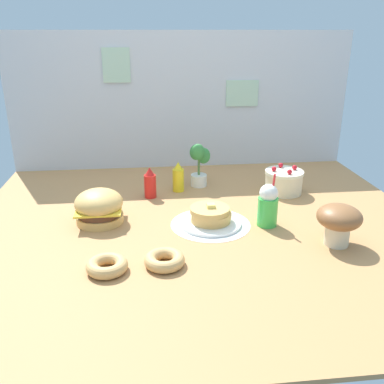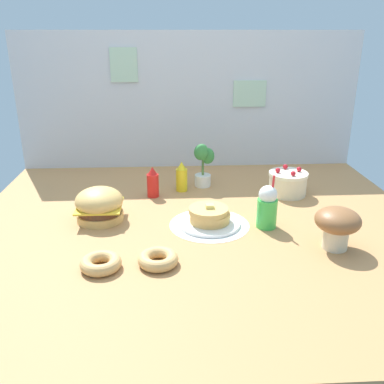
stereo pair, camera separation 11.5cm
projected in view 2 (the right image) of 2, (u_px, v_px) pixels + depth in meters
The scene contains 13 objects.
ground_plane at pixel (199, 228), 2.20m from camera, with size 2.43×2.14×0.02m, color #B27F4C.
back_wall at pixel (189, 101), 3.02m from camera, with size 2.43×0.04×0.96m.
doily_mat at pixel (209, 225), 2.21m from camera, with size 0.42×0.42×0.00m, color white.
burger at pixel (99, 205), 2.24m from camera, with size 0.25×0.25×0.18m.
pancake_stack at pixel (209, 217), 2.20m from camera, with size 0.32×0.32×0.11m.
layer_cake at pixel (288, 183), 2.60m from camera, with size 0.24×0.24×0.17m.
ketchup_bottle at pixel (153, 183), 2.56m from camera, with size 0.07×0.07×0.19m.
mustard_bottle at pixel (182, 177), 2.66m from camera, with size 0.07×0.07×0.19m.
cream_soda_cup at pixel (267, 207), 2.15m from camera, with size 0.10×0.10×0.29m.
donut_pink_glaze at pixel (101, 263), 1.80m from camera, with size 0.18×0.18×0.05m.
donut_chocolate at pixel (158, 259), 1.83m from camera, with size 0.18×0.18×0.05m.
potted_plant at pixel (203, 163), 2.72m from camera, with size 0.13×0.12×0.29m.
mushroom_stool at pixel (337, 224), 1.93m from camera, with size 0.21×0.21×0.20m.
Camera 2 is at (-0.15, -1.98, 0.96)m, focal length 39.38 mm.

